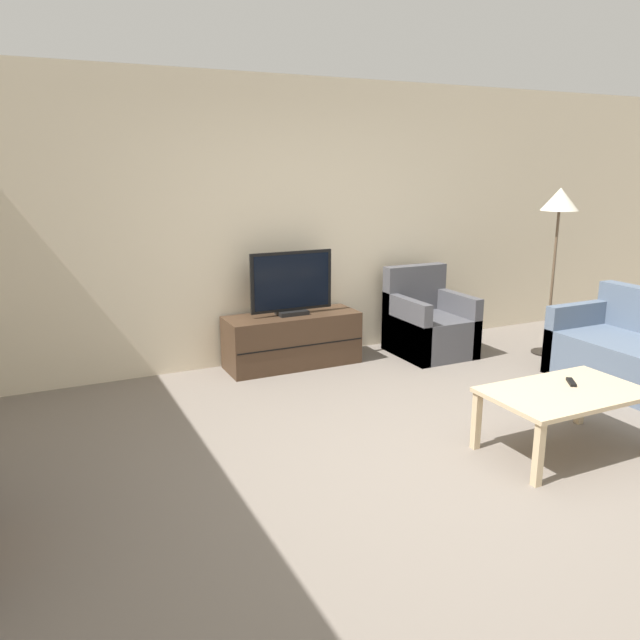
{
  "coord_description": "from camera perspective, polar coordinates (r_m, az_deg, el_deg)",
  "views": [
    {
      "loc": [
        -2.27,
        -3.01,
        1.91
      ],
      "look_at": [
        -0.45,
        0.77,
        0.85
      ],
      "focal_mm": 35.0,
      "sensor_mm": 36.0,
      "label": 1
    }
  ],
  "objects": [
    {
      "name": "ground_plane",
      "position": [
        4.22,
        10.36,
        -12.94
      ],
      "size": [
        24.0,
        24.0,
        0.0
      ],
      "primitive_type": "plane",
      "color": "slate"
    },
    {
      "name": "remote",
      "position": [
        4.63,
        21.99,
        -5.29
      ],
      "size": [
        0.12,
        0.15,
        0.02
      ],
      "rotation": [
        0.0,
        0.0,
        -0.6
      ],
      "color": "black",
      "rests_on": "coffee_table"
    },
    {
      "name": "coffee_table",
      "position": [
        4.5,
        21.46,
        -6.62
      ],
      "size": [
        1.06,
        0.65,
        0.44
      ],
      "color": "#CCB289",
      "rests_on": "ground"
    },
    {
      "name": "floor_lamp",
      "position": [
        6.62,
        21.03,
        9.44
      ],
      "size": [
        0.36,
        0.36,
        1.68
      ],
      "color": "black",
      "rests_on": "ground"
    },
    {
      "name": "tv",
      "position": [
        5.89,
        -2.6,
        3.19
      ],
      "size": [
        0.82,
        0.18,
        0.61
      ],
      "color": "black",
      "rests_on": "tv_stand"
    },
    {
      "name": "wall_back",
      "position": [
        6.09,
        -3.71,
        8.86
      ],
      "size": [
        12.0,
        0.06,
        2.7
      ],
      "color": "beige",
      "rests_on": "ground"
    },
    {
      "name": "armchair",
      "position": [
        6.49,
        9.85,
        -0.54
      ],
      "size": [
        0.7,
        0.76,
        0.88
      ],
      "color": "#4C4C51",
      "rests_on": "ground"
    },
    {
      "name": "tv_stand",
      "position": [
        6.01,
        -2.55,
        -1.84
      ],
      "size": [
        1.29,
        0.46,
        0.51
      ],
      "color": "#422D1E",
      "rests_on": "ground"
    }
  ]
}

